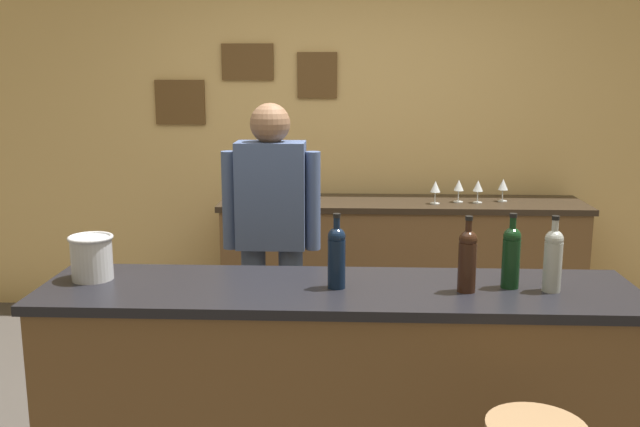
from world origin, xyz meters
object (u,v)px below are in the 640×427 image
wine_glass_a (310,186)px  wine_bottle_a (337,255)px  wine_bottle_c (511,255)px  wine_glass_d (478,187)px  ice_bucket (92,256)px  wine_bottle_d (553,258)px  wine_glass_e (503,185)px  wine_glass_b (435,188)px  wine_glass_c (459,186)px  wine_bottle_b (467,258)px  bartender (272,233)px

wine_glass_a → wine_bottle_a: bearing=-83.6°
wine_bottle_c → wine_glass_d: 2.00m
wine_bottle_c → wine_glass_d: wine_bottle_c is taller
ice_bucket → wine_glass_d: 2.75m
wine_bottle_c → wine_bottle_d: size_ratio=1.00×
wine_bottle_a → wine_glass_e: 2.35m
wine_glass_e → wine_glass_d: bearing=-160.8°
wine_glass_a → wine_glass_b: bearing=-0.9°
wine_bottle_a → wine_bottle_d: (0.85, -0.01, 0.00)m
wine_bottle_d → ice_bucket: size_ratio=1.63×
wine_bottle_a → ice_bucket: size_ratio=1.63×
wine_glass_a → wine_glass_c: bearing=3.1°
ice_bucket → wine_glass_e: size_ratio=1.21×
wine_bottle_c → wine_glass_c: bearing=87.5°
wine_bottle_b → wine_bottle_d: size_ratio=1.00×
wine_glass_e → wine_glass_c: bearing=-172.0°
wine_bottle_c → wine_glass_e: 2.09m
ice_bucket → wine_glass_c: bearing=47.3°
wine_glass_b → wine_glass_d: (0.29, 0.05, 0.00)m
wine_bottle_a → wine_bottle_b: size_ratio=1.00×
wine_glass_b → wine_bottle_d: bearing=-83.3°
wine_bottle_c → wine_glass_c: 2.01m
wine_bottle_b → wine_glass_b: 2.00m
wine_glass_a → wine_glass_e: (1.32, 0.10, 0.00)m
ice_bucket → wine_bottle_d: bearing=-2.4°
ice_bucket → wine_glass_d: bearing=45.1°
wine_bottle_b → wine_bottle_c: (0.18, 0.06, 0.00)m
wine_glass_b → wine_bottle_a: bearing=-107.5°
wine_bottle_d → ice_bucket: 1.88m
wine_bottle_a → wine_glass_e: size_ratio=1.97×
bartender → wine_glass_d: 1.70m
wine_bottle_b → wine_glass_a: 2.14m
wine_bottle_a → wine_glass_a: 2.00m
wine_bottle_b → wine_glass_c: wine_bottle_b is taller
wine_glass_b → wine_bottle_b: bearing=-93.1°
wine_bottle_a → wine_glass_b: bearing=72.5°
wine_bottle_a → wine_glass_c: 2.19m
ice_bucket → wine_glass_c: 2.67m
wine_glass_d → wine_glass_c: bearing=171.1°
wine_bottle_b → wine_bottle_d: 0.34m
wine_bottle_d → wine_glass_a: size_ratio=1.97×
wine_bottle_d → bartender: bearing=143.5°
wine_bottle_d → wine_glass_d: (0.06, 2.02, -0.05)m
wine_glass_b → wine_glass_d: 0.30m
wine_bottle_d → wine_glass_c: 2.05m
wine_glass_a → wine_glass_c: (1.01, 0.06, 0.00)m
wine_bottle_a → wine_bottle_d: same height
wine_bottle_c → wine_glass_b: 1.94m
wine_bottle_c → ice_bucket: 1.73m
wine_bottle_c → wine_glass_b: bearing=92.3°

